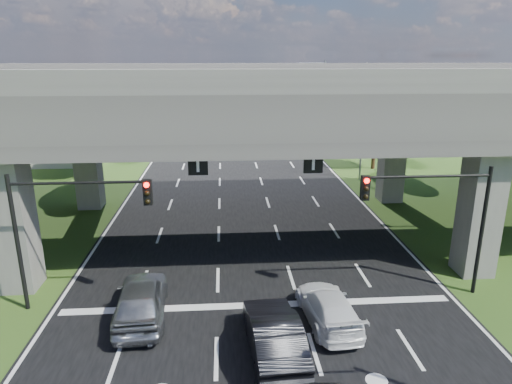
{
  "coord_description": "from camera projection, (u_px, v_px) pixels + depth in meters",
  "views": [
    {
      "loc": [
        -1.37,
        -14.15,
        10.52
      ],
      "look_at": [
        0.26,
        8.78,
        3.63
      ],
      "focal_mm": 32.0,
      "sensor_mm": 36.0,
      "label": 1
    }
  ],
  "objects": [
    {
      "name": "ground",
      "position": [
        266.0,
        356.0,
        16.63
      ],
      "size": [
        160.0,
        160.0,
        0.0
      ],
      "primitive_type": "plane",
      "color": "#284616",
      "rests_on": "ground"
    },
    {
      "name": "road",
      "position": [
        250.0,
        246.0,
        26.18
      ],
      "size": [
        18.0,
        120.0,
        0.03
      ],
      "primitive_type": "cube",
      "color": "black",
      "rests_on": "ground"
    },
    {
      "name": "overpass",
      "position": [
        247.0,
        103.0,
        25.82
      ],
      "size": [
        80.0,
        15.0,
        10.0
      ],
      "color": "#3A3735",
      "rests_on": "ground"
    },
    {
      "name": "signal_right",
      "position": [
        438.0,
        208.0,
        19.73
      ],
      "size": [
        5.76,
        0.54,
        6.0
      ],
      "color": "black",
      "rests_on": "ground"
    },
    {
      "name": "signal_left",
      "position": [
        68.0,
        217.0,
        18.67
      ],
      "size": [
        5.76,
        0.54,
        6.0
      ],
      "color": "black",
      "rests_on": "ground"
    },
    {
      "name": "streetlight_far",
      "position": [
        359.0,
        113.0,
        38.57
      ],
      "size": [
        3.38,
        0.25,
        10.0
      ],
      "color": "gray",
      "rests_on": "ground"
    },
    {
      "name": "streetlight_beyond",
      "position": [
        320.0,
        97.0,
        53.86
      ],
      "size": [
        3.38,
        0.25,
        10.0
      ],
      "color": "gray",
      "rests_on": "ground"
    },
    {
      "name": "tree_left_near",
      "position": [
        77.0,
        125.0,
        39.14
      ],
      "size": [
        4.5,
        4.5,
        7.8
      ],
      "color": "black",
      "rests_on": "ground"
    },
    {
      "name": "tree_left_mid",
      "position": [
        71.0,
        120.0,
        46.77
      ],
      "size": [
        3.91,
        3.9,
        6.76
      ],
      "color": "black",
      "rests_on": "ground"
    },
    {
      "name": "tree_left_far",
      "position": [
        126.0,
        103.0,
        54.41
      ],
      "size": [
        4.8,
        4.8,
        8.32
      ],
      "color": "black",
      "rests_on": "ground"
    },
    {
      "name": "tree_right_near",
      "position": [
        377.0,
        122.0,
        42.98
      ],
      "size": [
        4.2,
        4.2,
        7.28
      ],
      "color": "black",
      "rests_on": "ground"
    },
    {
      "name": "tree_right_mid",
      "position": [
        379.0,
        115.0,
        50.92
      ],
      "size": [
        3.91,
        3.9,
        6.76
      ],
      "color": "black",
      "rests_on": "ground"
    },
    {
      "name": "tree_right_far",
      "position": [
        328.0,
        102.0,
        58.11
      ],
      "size": [
        4.5,
        4.5,
        7.8
      ],
      "color": "black",
      "rests_on": "ground"
    },
    {
      "name": "car_silver",
      "position": [
        141.0,
        299.0,
        18.8
      ],
      "size": [
        2.37,
        5.16,
        1.72
      ],
      "primitive_type": "imported",
      "rotation": [
        0.0,
        0.0,
        3.21
      ],
      "color": "#929498",
      "rests_on": "road"
    },
    {
      "name": "car_dark",
      "position": [
        274.0,
        335.0,
        16.43
      ],
      "size": [
        2.08,
        5.14,
        1.66
      ],
      "primitive_type": "imported",
      "rotation": [
        0.0,
        0.0,
        3.21
      ],
      "color": "black",
      "rests_on": "road"
    },
    {
      "name": "car_white",
      "position": [
        328.0,
        307.0,
        18.55
      ],
      "size": [
        2.28,
        4.77,
        1.34
      ],
      "primitive_type": "imported",
      "rotation": [
        0.0,
        0.0,
        3.23
      ],
      "color": "white",
      "rests_on": "road"
    }
  ]
}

